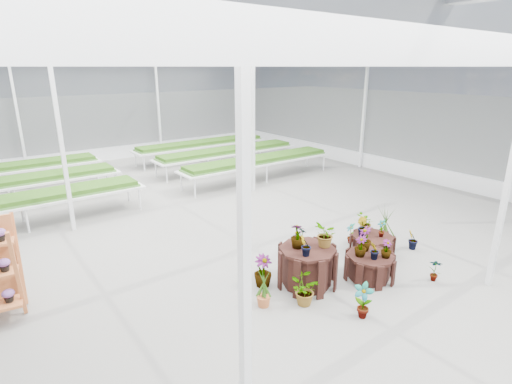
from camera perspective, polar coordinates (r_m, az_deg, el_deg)
ground_plane at (r=9.51m, az=-0.65°, el=-8.72°), size 24.00×24.00×0.00m
greenhouse_shell at (r=8.75m, az=-0.70°, el=4.62°), size 18.00×24.00×4.50m
steel_frame at (r=8.75m, az=-0.70°, el=4.62°), size 18.00×24.00×4.50m
nursery_benches at (r=15.43m, az=-16.65°, el=2.57°), size 16.00×7.00×0.84m
plinth_tall at (r=8.14m, az=7.30°, el=-10.50°), size 1.46×1.46×0.80m
plinth_mid at (r=8.67m, az=15.89°, el=-10.23°), size 1.23×1.23×0.53m
plinth_low at (r=9.79m, az=16.25°, el=-7.22°), size 1.00×1.00×0.45m
nursery_plants at (r=8.55m, az=10.98°, el=-8.24°), size 4.65×2.92×1.32m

